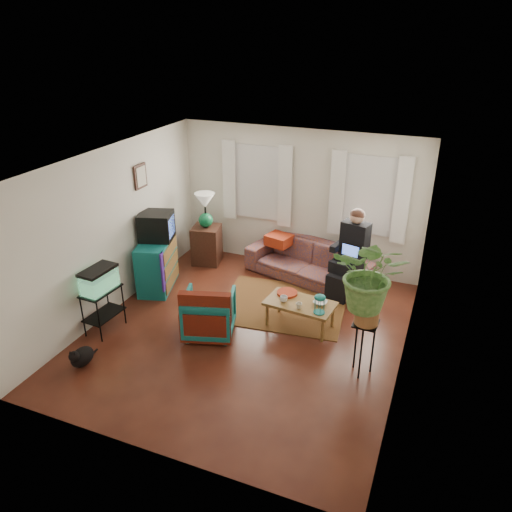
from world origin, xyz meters
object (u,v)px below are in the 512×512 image
at_px(side_table, 207,245).
at_px(aquarium_stand, 104,310).
at_px(dresser, 157,264).
at_px(armchair, 209,312).
at_px(sofa, 309,256).
at_px(coffee_table, 300,314).
at_px(plant_stand, 363,348).

relative_size(side_table, aquarium_stand, 1.07).
xyz_separation_m(dresser, armchair, (1.49, -0.95, -0.07)).
xyz_separation_m(sofa, side_table, (-2.00, -0.09, -0.07)).
bearing_deg(coffee_table, aquarium_stand, -150.42).
bearing_deg(sofa, armchair, -95.86).
distance_m(side_table, armchair, 2.45).
distance_m(side_table, aquarium_stand, 2.71).
xyz_separation_m(sofa, armchair, (-0.85, -2.26, -0.07)).
xyz_separation_m(dresser, aquarium_stand, (-0.01, -1.47, -0.10)).
distance_m(armchair, coffee_table, 1.38).
bearing_deg(aquarium_stand, coffee_table, 27.49).
bearing_deg(plant_stand, side_table, 146.79).
relative_size(dresser, armchair, 1.33).
distance_m(side_table, dresser, 1.27).
relative_size(side_table, plant_stand, 0.94).
bearing_deg(aquarium_stand, armchair, 22.85).
bearing_deg(coffee_table, plant_stand, -28.68).
distance_m(dresser, coffee_table, 2.71).
bearing_deg(sofa, dresser, -135.96).
height_order(dresser, aquarium_stand, dresser).
relative_size(armchair, plant_stand, 0.94).
xyz_separation_m(dresser, coffee_table, (2.68, -0.28, -0.23)).
bearing_deg(side_table, plant_stand, -33.21).
relative_size(side_table, dresser, 0.75).
bearing_deg(sofa, coffee_table, -62.98).
relative_size(side_table, armchair, 1.00).
bearing_deg(plant_stand, coffee_table, 145.51).
bearing_deg(side_table, armchair, -62.07).
height_order(dresser, coffee_table, dresser).
bearing_deg(aquarium_stand, side_table, 86.29).
bearing_deg(side_table, aquarium_stand, -97.43).
relative_size(sofa, plant_stand, 2.89).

